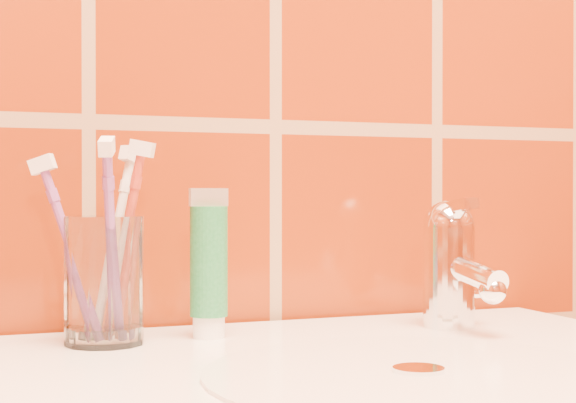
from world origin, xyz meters
name	(u,v)px	position (x,y,z in m)	size (l,w,h in m)	color
glass_tumbler	(104,280)	(-0.18, 1.11, 0.90)	(0.07, 0.07, 0.11)	white
toothpaste_tube	(209,268)	(-0.09, 1.11, 0.91)	(0.04, 0.03, 0.13)	white
faucet	(451,260)	(0.14, 1.09, 0.91)	(0.05, 0.11, 0.12)	white
toothbrush_0	(114,244)	(-0.17, 1.13, 0.93)	(0.06, 0.05, 0.17)	silver
toothbrush_1	(111,245)	(-0.18, 1.09, 0.93)	(0.04, 0.07, 0.18)	#7E4493
toothbrush_2	(72,252)	(-0.21, 1.12, 0.93)	(0.07, 0.04, 0.16)	#7D4089
toothbrush_3	(125,242)	(-0.17, 1.11, 0.93)	(0.05, 0.04, 0.18)	#A93724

